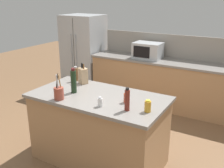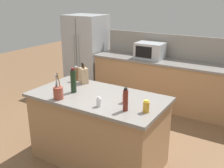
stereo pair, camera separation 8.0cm
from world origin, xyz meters
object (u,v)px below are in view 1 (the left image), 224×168
spice_jar_paprika (126,98)px  pepper_grinder (76,74)px  honey_jar (148,106)px  utensil_crock (59,93)px  refrigerator (84,53)px  microwave (148,50)px  knife_block (83,76)px  wine_bottle (74,81)px  salt_shaker (100,102)px  vinegar_bottle (127,100)px

spice_jar_paprika → pepper_grinder: pepper_grinder is taller
spice_jar_paprika → honey_jar: (0.32, -0.11, 0.01)m
utensil_crock → pepper_grinder: size_ratio=1.45×
refrigerator → utensil_crock: bearing=-59.5°
microwave → knife_block: 1.91m
spice_jar_paprika → pepper_grinder: 1.07m
spice_jar_paprika → wine_bottle: wine_bottle is taller
utensil_crock → knife_block: bearing=99.6°
pepper_grinder → salt_shaker: bearing=-36.7°
wine_bottle → spice_jar_paprika: bearing=3.7°
spice_jar_paprika → pepper_grinder: bearing=161.0°
refrigerator → knife_block: refrigerator is taller
refrigerator → knife_block: (1.41, -1.95, 0.19)m
refrigerator → pepper_grinder: 2.31m
microwave → utensil_crock: bearing=-91.8°
salt_shaker → pepper_grinder: bearing=143.3°
refrigerator → microwave: size_ratio=3.17×
refrigerator → knife_block: 2.42m
knife_block → salt_shaker: knife_block is taller
utensil_crock → salt_shaker: (0.55, 0.07, -0.03)m
honey_jar → salt_shaker: bearing=-164.9°
refrigerator → pepper_grinder: (1.26, -1.92, 0.18)m
refrigerator → honey_jar: refrigerator is taller
refrigerator → spice_jar_paprika: refrigerator is taller
spice_jar_paprika → vinegar_bottle: size_ratio=0.47×
knife_block → honey_jar: 1.25m
spice_jar_paprika → salt_shaker: size_ratio=1.08×
vinegar_bottle → knife_block: bearing=152.1°
pepper_grinder → microwave: bearing=79.7°
utensil_crock → pepper_grinder: 0.72m
microwave → vinegar_bottle: size_ratio=2.05×
refrigerator → honey_jar: bearing=-42.5°
refrigerator → utensil_crock: (1.52, -2.59, 0.16)m
utensil_crock → vinegar_bottle: 0.87m
refrigerator → vinegar_bottle: 3.43m
refrigerator → salt_shaker: size_ratio=14.94×
knife_block → spice_jar_paprika: 0.92m
refrigerator → wine_bottle: size_ratio=5.26×
refrigerator → salt_shaker: refrigerator is taller
refrigerator → microwave: 1.62m
microwave → wine_bottle: 2.26m
knife_block → salt_shaker: 0.87m
microwave → salt_shaker: (0.47, -2.47, -0.10)m
knife_block → wine_bottle: size_ratio=0.89×
spice_jar_paprika → vinegar_bottle: bearing=-60.0°
utensil_crock → wine_bottle: bearing=87.8°
refrigerator → honey_jar: 3.52m
vinegar_bottle → spice_jar_paprika: bearing=120.0°
microwave → honey_jar: microwave is taller
vinegar_bottle → honey_jar: (0.21, 0.08, -0.06)m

